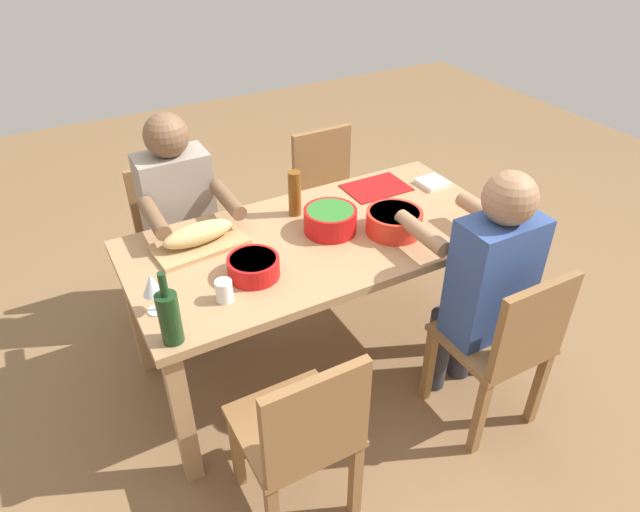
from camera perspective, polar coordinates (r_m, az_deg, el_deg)
ground_plane at (r=3.01m, az=0.00°, el=-9.92°), size 8.00×8.00×0.00m
dining_table at (r=2.59m, az=0.00°, el=0.37°), size 1.72×0.84×0.74m
chair_far_right at (r=3.43m, az=0.98°, el=6.32°), size 0.40×0.40×0.85m
chair_far_left at (r=3.13m, az=-14.28°, el=2.18°), size 0.40×0.40×0.85m
diner_far_left at (r=2.87m, az=-13.83°, el=4.09°), size 0.41×0.53×1.20m
chair_near_right at (r=2.49m, az=18.28°, el=-8.32°), size 0.40×0.40×0.85m
diner_near_right at (r=2.45m, az=16.23°, el=-2.15°), size 0.41×0.53×1.20m
chair_near_left at (r=2.06m, az=-1.71°, el=-17.49°), size 0.40×0.40×0.85m
serving_bowl_greens at (r=2.55m, az=1.04°, el=3.75°), size 0.24×0.24×0.11m
serving_bowl_pasta at (r=2.28m, az=-6.73°, el=-0.99°), size 0.21×0.21×0.08m
serving_bowl_salad at (r=2.56m, az=7.47°, el=3.57°), size 0.25×0.25×0.10m
cutting_board at (r=2.52m, az=-12.03°, el=1.15°), size 0.42×0.26×0.02m
bread_loaf at (r=2.49m, az=-12.18°, el=2.20°), size 0.33×0.14×0.09m
wine_bottle at (r=2.00m, az=-14.93°, el=-5.90°), size 0.08×0.08×0.29m
beer_bottle at (r=2.66m, az=-2.57°, el=6.31°), size 0.06×0.06×0.22m
wine_glass at (r=2.14m, az=-16.56°, el=-2.95°), size 0.08×0.08×0.17m
placemat_far_right at (r=2.95m, az=5.69°, el=6.87°), size 0.32×0.23×0.01m
cup_near_left at (r=2.17m, az=-9.64°, el=-3.47°), size 0.07×0.07×0.09m
carving_knife at (r=2.74m, az=15.70°, el=3.34°), size 0.23×0.06×0.01m
napkin_stack at (r=3.02m, az=11.27°, el=7.25°), size 0.14×0.14×0.02m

